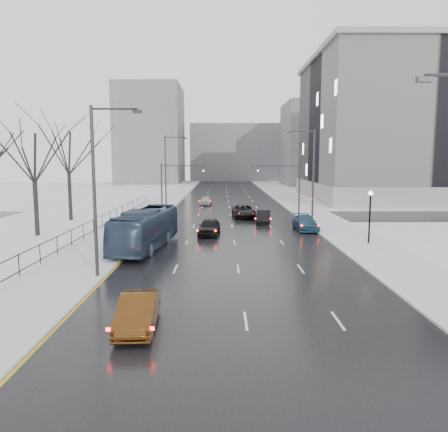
{
  "coord_description": "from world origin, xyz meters",
  "views": [
    {
      "loc": [
        -1.02,
        -5.13,
        6.99
      ],
      "look_at": [
        -0.87,
        29.26,
        2.5
      ],
      "focal_mm": 35.0,
      "sensor_mm": 36.0,
      "label": 1
    }
  ],
  "objects_px": {
    "tree_park_e": "(71,221)",
    "mast_signal_right": "(291,183)",
    "sedan_right_near": "(263,217)",
    "streetlight_l_far": "(167,170)",
    "streetlight_l_near": "(98,183)",
    "mast_signal_left": "(170,183)",
    "tree_park_d": "(38,237)",
    "sedan_left_near": "(138,312)",
    "sedan_center_near": "(209,227)",
    "no_uturn_sign": "(312,201)",
    "bus": "(146,229)",
    "sedan_center_far": "(206,200)",
    "lamppost_r_mid": "(370,209)",
    "streetlight_r_mid": "(311,173)",
    "sedan_right_cross": "(244,211)",
    "sedan_right_far": "(305,223)"
  },
  "relations": [
    {
      "from": "no_uturn_sign",
      "to": "bus",
      "type": "relative_size",
      "value": 0.24
    },
    {
      "from": "no_uturn_sign",
      "to": "sedan_right_far",
      "type": "xyz_separation_m",
      "value": [
        -2.0,
        -6.61,
        -1.55
      ]
    },
    {
      "from": "streetlight_l_near",
      "to": "no_uturn_sign",
      "type": "xyz_separation_m",
      "value": [
        17.37,
        24.0,
        -3.32
      ]
    },
    {
      "from": "streetlight_l_near",
      "to": "sedan_right_far",
      "type": "relative_size",
      "value": 2.04
    },
    {
      "from": "tree_park_d",
      "to": "sedan_center_far",
      "type": "bearing_deg",
      "value": 62.44
    },
    {
      "from": "streetlight_l_far",
      "to": "tree_park_e",
      "type": "bearing_deg",
      "value": -141.43
    },
    {
      "from": "tree_park_d",
      "to": "no_uturn_sign",
      "type": "distance_m",
      "value": 28.88
    },
    {
      "from": "tree_park_d",
      "to": "sedan_center_near",
      "type": "relative_size",
      "value": 2.78
    },
    {
      "from": "streetlight_r_mid",
      "to": "lamppost_r_mid",
      "type": "relative_size",
      "value": 2.34
    },
    {
      "from": "tree_park_e",
      "to": "mast_signal_right",
      "type": "distance_m",
      "value": 26.16
    },
    {
      "from": "sedan_left_near",
      "to": "sedan_right_near",
      "type": "height_order",
      "value": "sedan_left_near"
    },
    {
      "from": "tree_park_d",
      "to": "streetlight_l_near",
      "type": "bearing_deg",
      "value": -55.47
    },
    {
      "from": "tree_park_d",
      "to": "sedan_right_cross",
      "type": "relative_size",
      "value": 2.32
    },
    {
      "from": "no_uturn_sign",
      "to": "sedan_left_near",
      "type": "height_order",
      "value": "no_uturn_sign"
    },
    {
      "from": "streetlight_l_near",
      "to": "sedan_right_near",
      "type": "distance_m",
      "value": 25.45
    },
    {
      "from": "streetlight_l_far",
      "to": "bus",
      "type": "bearing_deg",
      "value": -87.14
    },
    {
      "from": "mast_signal_left",
      "to": "sedan_center_far",
      "type": "xyz_separation_m",
      "value": [
        3.83,
        13.4,
        -3.39
      ]
    },
    {
      "from": "tree_park_d",
      "to": "mast_signal_right",
      "type": "bearing_deg",
      "value": 29.12
    },
    {
      "from": "sedan_center_near",
      "to": "streetlight_l_far",
      "type": "bearing_deg",
      "value": 113.84
    },
    {
      "from": "no_uturn_sign",
      "to": "sedan_center_far",
      "type": "height_order",
      "value": "no_uturn_sign"
    },
    {
      "from": "mast_signal_left",
      "to": "sedan_right_far",
      "type": "distance_m",
      "value": 18.3
    },
    {
      "from": "mast_signal_right",
      "to": "sedan_left_near",
      "type": "xyz_separation_m",
      "value": [
        -11.83,
        -35.79,
        -3.36
      ]
    },
    {
      "from": "tree_park_e",
      "to": "no_uturn_sign",
      "type": "height_order",
      "value": "tree_park_e"
    },
    {
      "from": "streetlight_l_near",
      "to": "sedan_center_far",
      "type": "xyz_separation_m",
      "value": [
        4.67,
        41.4,
        -4.9
      ]
    },
    {
      "from": "streetlight_r_mid",
      "to": "streetlight_l_near",
      "type": "height_order",
      "value": "same"
    },
    {
      "from": "tree_park_e",
      "to": "no_uturn_sign",
      "type": "xyz_separation_m",
      "value": [
        27.4,
        0.0,
        2.3
      ]
    },
    {
      "from": "streetlight_l_near",
      "to": "no_uturn_sign",
      "type": "distance_m",
      "value": 29.81
    },
    {
      "from": "mast_signal_right",
      "to": "sedan_right_far",
      "type": "relative_size",
      "value": 1.33
    },
    {
      "from": "tree_park_d",
      "to": "sedan_right_cross",
      "type": "bearing_deg",
      "value": 33.22
    },
    {
      "from": "mast_signal_right",
      "to": "no_uturn_sign",
      "type": "bearing_deg",
      "value": -64.89
    },
    {
      "from": "sedan_right_near",
      "to": "sedan_center_far",
      "type": "height_order",
      "value": "sedan_right_near"
    },
    {
      "from": "tree_park_e",
      "to": "bus",
      "type": "xyz_separation_m",
      "value": [
        11.2,
        -15.36,
        1.59
      ]
    },
    {
      "from": "streetlight_l_near",
      "to": "lamppost_r_mid",
      "type": "bearing_deg",
      "value": 27.55
    },
    {
      "from": "mast_signal_left",
      "to": "sedan_center_near",
      "type": "distance_m",
      "value": 14.71
    },
    {
      "from": "lamppost_r_mid",
      "to": "mast_signal_left",
      "type": "distance_m",
      "value": 25.71
    },
    {
      "from": "mast_signal_left",
      "to": "sedan_right_near",
      "type": "relative_size",
      "value": 1.54
    },
    {
      "from": "sedan_right_near",
      "to": "sedan_right_far",
      "type": "xyz_separation_m",
      "value": [
        3.7,
        -4.7,
        0.01
      ]
    },
    {
      "from": "mast_signal_right",
      "to": "sedan_right_cross",
      "type": "xyz_separation_m",
      "value": [
        -5.77,
        -1.32,
        -3.32
      ]
    },
    {
      "from": "streetlight_r_mid",
      "to": "bus",
      "type": "bearing_deg",
      "value": -143.17
    },
    {
      "from": "mast_signal_right",
      "to": "mast_signal_left",
      "type": "relative_size",
      "value": 1.0
    },
    {
      "from": "tree_park_e",
      "to": "tree_park_d",
      "type": "bearing_deg",
      "value": -87.71
    },
    {
      "from": "sedan_left_near",
      "to": "sedan_center_near",
      "type": "height_order",
      "value": "sedan_center_near"
    },
    {
      "from": "lamppost_r_mid",
      "to": "sedan_left_near",
      "type": "bearing_deg",
      "value": -131.07
    },
    {
      "from": "mast_signal_left",
      "to": "sedan_left_near",
      "type": "distance_m",
      "value": 36.06
    },
    {
      "from": "sedan_right_near",
      "to": "streetlight_l_far",
      "type": "bearing_deg",
      "value": 146.56
    },
    {
      "from": "sedan_left_near",
      "to": "streetlight_r_mid",
      "type": "bearing_deg",
      "value": 62.64
    },
    {
      "from": "sedan_center_near",
      "to": "sedan_right_near",
      "type": "bearing_deg",
      "value": 57.57
    },
    {
      "from": "tree_park_d",
      "to": "mast_signal_right",
      "type": "xyz_separation_m",
      "value": [
        25.13,
        14.0,
        4.11
      ]
    },
    {
      "from": "streetlight_r_mid",
      "to": "streetlight_l_near",
      "type": "bearing_deg",
      "value": -129.24
    },
    {
      "from": "tree_park_d",
      "to": "lamppost_r_mid",
      "type": "bearing_deg",
      "value": -7.91
    }
  ]
}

